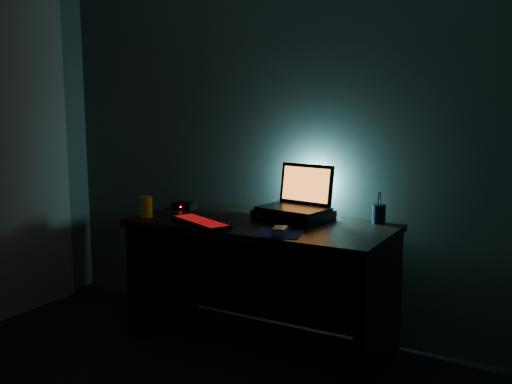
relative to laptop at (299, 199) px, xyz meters
The scene contains 11 objects.
room 1.84m from the laptop, 94.90° to the right, with size 3.50×4.00×2.50m.
desk 0.43m from the laptop, 141.04° to the right, with size 1.50×0.70×0.75m.
curtain 1.92m from the laptop, 168.59° to the right, with size 0.06×0.65×2.30m, color beige.
riser 0.10m from the laptop, 99.29° to the right, with size 0.40×0.30×0.06m, color black.
laptop is the anchor object (origin of this frame).
keyboard 0.59m from the laptop, 134.04° to the right, with size 0.45×0.31×0.03m.
mousepad 0.44m from the laptop, 78.05° to the right, with size 0.22×0.20×0.00m, color navy.
mouse 0.43m from the laptop, 78.05° to the right, with size 0.07×0.11×0.03m, color gray.
pen_cup 0.47m from the laptop, 13.65° to the left, with size 0.08×0.08×0.11m, color black.
juice_glass 0.91m from the laptop, 154.73° to the right, with size 0.07×0.07×0.12m, color #EFAD0C.
router 0.79m from the laptop, behind, with size 0.15×0.13×0.04m.
Camera 1 is at (1.55, -1.19, 1.42)m, focal length 40.00 mm.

